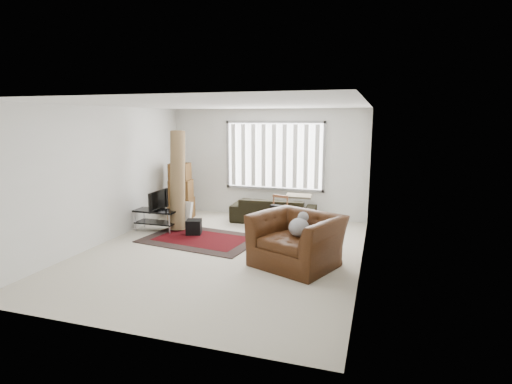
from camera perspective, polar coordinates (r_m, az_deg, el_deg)
room at (r=7.65m, az=-3.31°, el=5.19°), size 6.00×6.02×2.71m
persian_rug at (r=8.37m, az=-7.83°, el=-6.67°), size 2.49×1.84×0.02m
tv_stand at (r=9.11m, az=-14.07°, el=-3.31°), size 0.95×0.43×0.47m
tv at (r=9.04m, az=-14.17°, el=-1.14°), size 0.10×0.77×0.44m
subwoofer at (r=8.68m, az=-8.86°, el=-4.94°), size 0.39×0.39×0.31m
moving_boxes at (r=10.08m, az=-10.68°, el=-0.13°), size 0.63×0.59×1.38m
white_flatpack at (r=9.21m, az=-10.50°, el=-3.21°), size 0.52×0.31×0.63m
rolled_rug at (r=9.03m, az=-11.13°, el=1.62°), size 0.51×0.75×2.21m
sofa at (r=9.60m, az=2.53°, el=-2.03°), size 2.06×0.98×0.77m
side_chair at (r=8.89m, az=2.99°, el=-2.77°), size 0.50×0.50×0.77m
armchair at (r=6.79m, az=5.83°, el=-6.33°), size 1.70×1.60×1.00m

